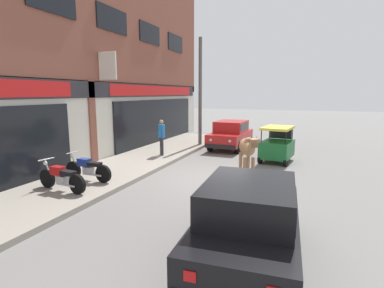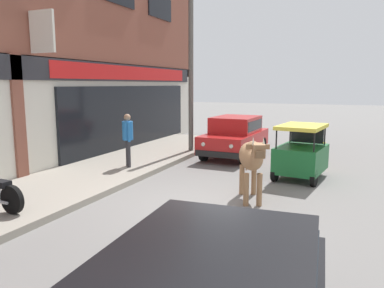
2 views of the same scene
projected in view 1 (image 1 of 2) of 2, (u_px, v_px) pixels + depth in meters
ground_plane at (214, 178)px, 10.46m from camera, size 90.00×90.00×0.00m
sidewalk at (125, 166)px, 11.76m from camera, size 19.00×2.93×0.15m
shop_building at (82, 44)px, 11.58m from camera, size 23.00×1.40×10.01m
cow at (248, 148)px, 10.61m from camera, size 2.04×1.08×1.61m
car_0 at (249, 218)px, 5.10m from camera, size 3.69×1.81×1.46m
car_1 at (231, 133)px, 15.87m from camera, size 3.67×1.74×1.46m
auto_rickshaw at (277, 146)px, 12.79m from camera, size 2.07×1.38×1.52m
motorcycle_0 at (61, 178)px, 8.53m from camera, size 0.54×1.81×0.88m
motorcycle_1 at (88, 168)px, 9.56m from camera, size 0.52×1.81×0.88m
pedestrian at (162, 133)px, 13.37m from camera, size 0.39×0.37×1.60m
utility_pole at (200, 92)px, 15.94m from camera, size 0.18×0.18×5.63m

